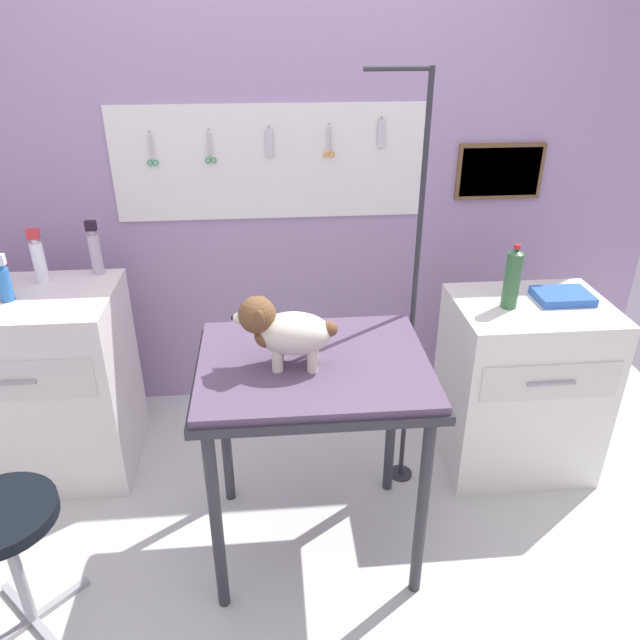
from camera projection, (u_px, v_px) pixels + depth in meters
ground at (297, 565)px, 2.45m from camera, size 4.40×4.00×0.04m
rear_wall_panel at (280, 196)px, 3.05m from camera, size 4.00×0.09×2.30m
grooming_table at (314, 384)px, 2.19m from camera, size 0.85×0.68×0.88m
grooming_arm at (411, 316)px, 2.51m from camera, size 0.30×0.11×1.82m
dog at (283, 330)px, 2.06m from camera, size 0.36×0.19×0.26m
counter_left at (39, 385)px, 2.78m from camera, size 0.80×0.58×0.90m
cabinet_right at (520, 385)px, 2.83m from camera, size 0.68×0.54×0.85m
stool at (4, 531)px, 1.99m from camera, size 0.37×0.37×0.55m
conditioner_bottle at (95, 251)px, 2.75m from camera, size 0.05×0.05×0.25m
shampoo_bottle at (39, 259)px, 2.66m from camera, size 0.06×0.06×0.25m
pump_bottle_white at (4, 281)px, 2.50m from camera, size 0.06×0.06×0.21m
soda_bottle at (512, 278)px, 2.55m from camera, size 0.07×0.07×0.29m
supply_tray at (563, 296)px, 2.67m from camera, size 0.24×0.18×0.04m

